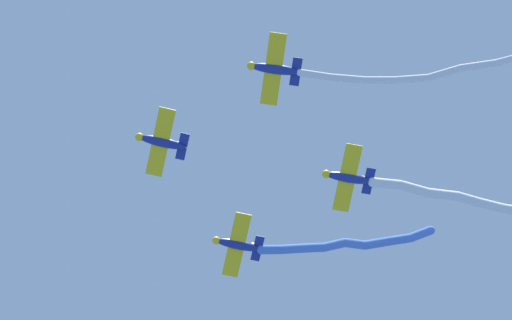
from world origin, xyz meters
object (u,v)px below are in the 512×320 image
Objects in this scene: airplane_lead at (161,142)px; airplane_slot at (348,178)px; airplane_right_wing at (237,245)px; airplane_left_wing at (274,69)px.

airplane_lead reaches higher than airplane_slot.
airplane_right_wing is at bearing -43.99° from airplane_slot.
airplane_lead is 1.00× the size of airplane_slot.
airplane_right_wing is 12.69m from airplane_slot.
airplane_lead is 12.69m from airplane_right_wing.
airplane_left_wing is at bearing 88.75° from airplane_right_wing.
airplane_lead reaches higher than airplane_left_wing.
airplane_lead is at bearing -41.53° from airplane_left_wing.
airplane_right_wing is at bearing -86.57° from airplane_left_wing.
airplane_slot is (-9.07, -8.86, -0.50)m from airplane_right_wing.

